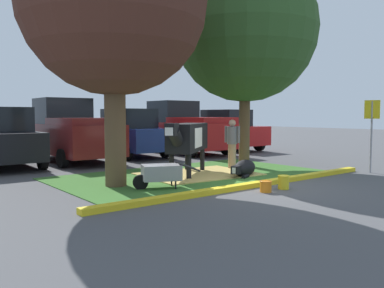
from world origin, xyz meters
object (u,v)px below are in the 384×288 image
Objects in this scene: pickup_truck_maroon at (71,132)px; shade_tree_right at (245,30)px; bucket_yellow at (284,182)px; sedan_red at (226,130)px; cow_holstein at (187,138)px; wheelbarrow at (160,173)px; parking_sign at (372,122)px; pickup_truck_black at (183,129)px; bucket_orange at (266,186)px; hatchback_white at (1,138)px; calf_lying at (244,168)px; sedan_blue at (129,133)px; person_handler at (232,143)px; shade_tree_left at (113,2)px.

shade_tree_right is at bearing -53.41° from pickup_truck_maroon.
sedan_red is (6.30, 8.69, 0.81)m from bucket_yellow.
cow_holstein reaches higher than wheelbarrow.
parking_sign reaches higher than cow_holstein.
shade_tree_right is 7.52m from pickup_truck_maroon.
pickup_truck_maroon is 5.31m from pickup_truck_black.
shade_tree_right is 1.29× the size of pickup_truck_black.
parking_sign is (4.75, -3.03, 0.46)m from cow_holstein.
bucket_orange is 11.14m from sedan_red.
bucket_orange is at bearing -115.96° from pickup_truck_black.
parking_sign is at bearing -32.50° from cow_holstein.
calf_lying is at bearing -52.81° from hatchback_white.
shade_tree_right is 4.48m from cow_holstein.
parking_sign is 7.68× the size of bucket_orange.
cow_holstein is at bearing -126.35° from pickup_truck_black.
sedan_blue is at bearing 80.47° from bucket_orange.
hatchback_white is (-3.65, 8.44, 0.85)m from bucket_orange.
cow_holstein is 6.94m from pickup_truck_black.
wheelbarrow is at bearing -159.94° from shade_tree_right.
cow_holstein is 2.00m from person_handler.
wheelbarrow is 5.49× the size of bucket_orange.
bucket_yellow is at bearing -112.52° from pickup_truck_black.
wheelbarrow is 7.80m from sedan_blue.
pickup_truck_black is 2.69m from sedan_red.
sedan_blue is (1.50, 8.94, 0.85)m from bucket_orange.
person_handler is 5.70m from sedan_blue.
sedan_red is at bearing 48.31° from person_handler.
pickup_truck_black reaches higher than cow_holstein.
cow_holstein is at bearing -54.79° from hatchback_white.
pickup_truck_black reaches higher than sedan_red.
sedan_red is at bearing -0.25° from pickup_truck_black.
sedan_blue is (-3.37, 8.86, -0.57)m from parking_sign.
sedan_red reaches higher than calf_lying.
shade_tree_left is at bearing -172.83° from cow_holstein.
sedan_blue reaches higher than cow_holstein.
shade_tree_right reaches higher than shade_tree_left.
bucket_orange is at bearing -50.02° from shade_tree_left.
calf_lying is 0.24× the size of pickup_truck_black.
hatchback_white reaches higher than calf_lying.
pickup_truck_maroon and pickup_truck_black have the same top height.
hatchback_white is at bearing 127.19° from calf_lying.
shade_tree_left is 1.53× the size of sedan_blue.
pickup_truck_maroon is at bearing 126.59° from shade_tree_right.
bucket_orange is 0.05× the size of pickup_truck_maroon.
pickup_truck_maroon is at bearing 178.75° from sedan_red.
person_handler is 1.02× the size of wheelbarrow.
bucket_orange is 0.87× the size of bucket_yellow.
sedan_blue is at bearing 65.95° from wheelbarrow.
cow_holstein is 1.70× the size of wheelbarrow.
hatchback_white is at bearing 102.99° from shade_tree_left.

